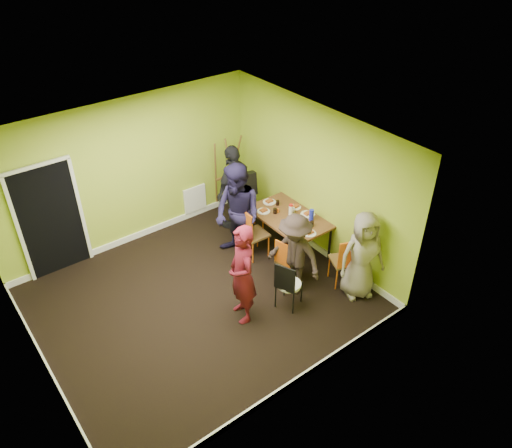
{
  "coord_description": "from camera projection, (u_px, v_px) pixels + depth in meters",
  "views": [
    {
      "loc": [
        -2.99,
        -5.43,
        5.72
      ],
      "look_at": [
        1.17,
        0.0,
        1.04
      ],
      "focal_mm": 35.0,
      "sensor_mm": 36.0,
      "label": 1
    }
  ],
  "objects": [
    {
      "name": "plate_wall_front",
      "position": [
        308.0,
        214.0,
        9.04
      ],
      "size": [
        0.26,
        0.26,
        0.01
      ],
      "primitive_type": "cylinder",
      "color": "white",
      "rests_on": "dining_table"
    },
    {
      "name": "dining_table",
      "position": [
        289.0,
        219.0,
        9.03
      ],
      "size": [
        0.9,
        1.5,
        0.75
      ],
      "color": "black",
      "rests_on": "ground"
    },
    {
      "name": "orange_bottle",
      "position": [
        278.0,
        210.0,
        9.09
      ],
      "size": [
        0.04,
        0.04,
        0.08
      ],
      "primitive_type": "cylinder",
      "color": "orange",
      "rests_on": "dining_table"
    },
    {
      "name": "plate_near_right",
      "position": [
        293.0,
        229.0,
        8.65
      ],
      "size": [
        0.26,
        0.26,
        0.01
      ],
      "primitive_type": "cylinder",
      "color": "white",
      "rests_on": "dining_table"
    },
    {
      "name": "person_standing",
      "position": [
        242.0,
        275.0,
        7.51
      ],
      "size": [
        0.55,
        0.7,
        1.69
      ],
      "primitive_type": "imported",
      "rotation": [
        0.0,
        0.0,
        -1.82
      ],
      "color": "#560E1B",
      "rests_on": "ground"
    },
    {
      "name": "cup_a",
      "position": [
        289.0,
        222.0,
        8.75
      ],
      "size": [
        0.13,
        0.13,
        0.11
      ],
      "primitive_type": "imported",
      "color": "white",
      "rests_on": "dining_table"
    },
    {
      "name": "glass_front",
      "position": [
        312.0,
        224.0,
        8.71
      ],
      "size": [
        0.07,
        0.07,
        0.1
      ],
      "primitive_type": "cylinder",
      "color": "black",
      "rests_on": "dining_table"
    },
    {
      "name": "chair_back_end",
      "position": [
        246.0,
        191.0,
        9.62
      ],
      "size": [
        0.57,
        0.64,
        1.15
      ],
      "rotation": [
        0.0,
        0.0,
        2.93
      ],
      "color": "orange",
      "rests_on": "ground"
    },
    {
      "name": "person_left_far",
      "position": [
        238.0,
        215.0,
        8.69
      ],
      "size": [
        0.81,
        0.99,
        1.89
      ],
      "primitive_type": "imported",
      "rotation": [
        0.0,
        0.0,
        -1.46
      ],
      "color": "black",
      "rests_on": "ground"
    },
    {
      "name": "chair_front_end",
      "position": [
        346.0,
        259.0,
        8.3
      ],
      "size": [
        0.53,
        0.53,
        0.97
      ],
      "rotation": [
        0.0,
        0.0,
        -0.4
      ],
      "color": "orange",
      "rests_on": "ground"
    },
    {
      "name": "easel",
      "position": [
        227.0,
        175.0,
        10.14
      ],
      "size": [
        0.66,
        0.62,
        1.65
      ],
      "color": "brown",
      "rests_on": "ground"
    },
    {
      "name": "glass_mid",
      "position": [
        275.0,
        211.0,
        9.06
      ],
      "size": [
        0.07,
        0.07,
        0.1
      ],
      "primitive_type": "cylinder",
      "color": "black",
      "rests_on": "dining_table"
    },
    {
      "name": "chair_left_far",
      "position": [
        251.0,
        231.0,
        8.94
      ],
      "size": [
        0.44,
        0.43,
        1.01
      ],
      "rotation": [
        0.0,
        0.0,
        -1.61
      ],
      "color": "orange",
      "rests_on": "ground"
    },
    {
      "name": "person_left_near",
      "position": [
        294.0,
        255.0,
        8.08
      ],
      "size": [
        0.8,
        1.08,
        1.49
      ],
      "primitive_type": "imported",
      "rotation": [
        0.0,
        0.0,
        -1.28
      ],
      "color": "black",
      "rests_on": "ground"
    },
    {
      "name": "cup_b",
      "position": [
        292.0,
        211.0,
        9.07
      ],
      "size": [
        0.1,
        0.1,
        0.1
      ],
      "primitive_type": "imported",
      "color": "white",
      "rests_on": "dining_table"
    },
    {
      "name": "person_front_end",
      "position": [
        362.0,
        255.0,
        8.0
      ],
      "size": [
        0.9,
        0.76,
        1.57
      ],
      "primitive_type": "imported",
      "rotation": [
        0.0,
        0.0,
        -0.4
      ],
      "color": "gray",
      "rests_on": "ground"
    },
    {
      "name": "chair_left_near",
      "position": [
        286.0,
        258.0,
        8.42
      ],
      "size": [
        0.43,
        0.43,
        0.86
      ],
      "rotation": [
        0.0,
        0.0,
        -1.33
      ],
      "color": "orange",
      "rests_on": "ground"
    },
    {
      "name": "glass_back",
      "position": [
        278.0,
        203.0,
        9.29
      ],
      "size": [
        0.06,
        0.06,
        0.1
      ],
      "primitive_type": "cylinder",
      "color": "black",
      "rests_on": "dining_table"
    },
    {
      "name": "plate_near_left",
      "position": [
        264.0,
        211.0,
        9.13
      ],
      "size": [
        0.24,
        0.24,
        0.01
      ],
      "primitive_type": "cylinder",
      "color": "white",
      "rests_on": "dining_table"
    },
    {
      "name": "blue_bottle",
      "position": [
        311.0,
        215.0,
        8.84
      ],
      "size": [
        0.08,
        0.08,
        0.22
      ],
      "primitive_type": "cylinder",
      "color": "#1923C1",
      "rests_on": "dining_table"
    },
    {
      "name": "room_walls",
      "position": [
        193.0,
        252.0,
        7.74
      ],
      "size": [
        5.04,
        4.54,
        2.82
      ],
      "color": "#A6BF31",
      "rests_on": "ground"
    },
    {
      "name": "plate_far_front",
      "position": [
        309.0,
        233.0,
        8.55
      ],
      "size": [
        0.24,
        0.24,
        0.01
      ],
      "primitive_type": "cylinder",
      "color": "white",
      "rests_on": "dining_table"
    },
    {
      "name": "thermos",
      "position": [
        291.0,
        211.0,
        8.98
      ],
      "size": [
        0.07,
        0.07,
        0.2
      ],
      "primitive_type": "cylinder",
      "color": "white",
      "rests_on": "dining_table"
    },
    {
      "name": "plate_wall_back",
      "position": [
        295.0,
        207.0,
        9.24
      ],
      "size": [
        0.22,
        0.22,
        0.01
      ],
      "primitive_type": "cylinder",
      "color": "white",
      "rests_on": "dining_table"
    },
    {
      "name": "ground",
      "position": [
        200.0,
        300.0,
        8.28
      ],
      "size": [
        5.0,
        5.0,
        0.0
      ],
      "primitive_type": "plane",
      "color": "black",
      "rests_on": "ground"
    },
    {
      "name": "plate_far_back",
      "position": [
        269.0,
        202.0,
        9.4
      ],
      "size": [
        0.24,
        0.24,
        0.01
      ],
      "primitive_type": "cylinder",
      "color": "white",
      "rests_on": "dining_table"
    },
    {
      "name": "person_back_end",
      "position": [
        234.0,
        187.0,
        9.62
      ],
      "size": [
        1.11,
        0.76,
        1.75
      ],
      "primitive_type": "imported",
      "rotation": [
        0.0,
        0.0,
        3.5
      ],
      "color": "black",
      "rests_on": "ground"
    },
    {
      "name": "chair_bentwood",
      "position": [
        288.0,
        283.0,
        7.88
      ],
      "size": [
        0.46,
        0.46,
        0.9
      ],
      "rotation": [
        0.0,
        0.0,
        -1.17
      ],
      "color": "black",
      "rests_on": "ground"
    }
  ]
}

